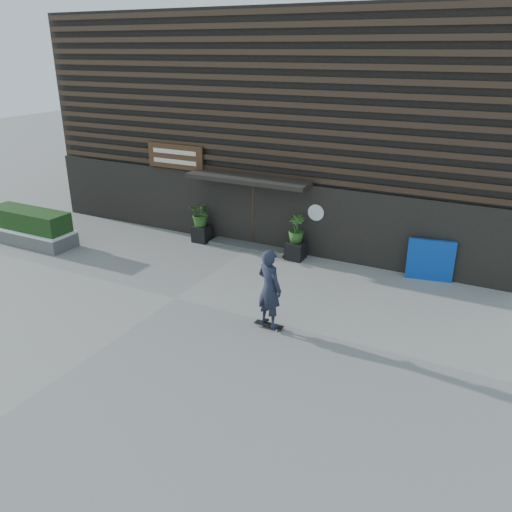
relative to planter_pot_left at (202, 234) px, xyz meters
The scene contains 12 objects.
ground 4.80m from the planter_pot_left, 66.64° to the right, with size 80.00×80.00×0.00m, color gray.
entrance_step 1.93m from the planter_pot_left, ahead, with size 3.00×0.80×0.12m, color #4B4B48.
planter_pot_left is the anchor object (origin of this frame).
bamboo_left 0.78m from the planter_pot_left, ahead, with size 0.86×0.75×0.96m, color #2D591E.
planter_pot_right 3.80m from the planter_pot_left, ahead, with size 0.60×0.60×0.60m, color black.
bamboo_right 3.88m from the planter_pot_left, ahead, with size 0.54×0.54×0.96m, color #2D591E.
raised_bed 6.29m from the planter_pot_left, 150.98° to the right, with size 3.50×1.20×0.50m, color #50504D.
snow_layer 6.30m from the planter_pot_left, 150.98° to the right, with size 3.50×1.20×0.08m, color white.
hedge 6.32m from the planter_pot_left, 150.98° to the right, with size 3.30×1.00×0.70m, color #173513.
blue_tarp 8.19m from the planter_pot_left, ahead, with size 1.41×0.12×1.32m, color #0C38A7.
building 6.94m from the planter_pot_left, 71.14° to the left, with size 18.00×11.00×8.00m.
skateboarder 6.93m from the planter_pot_left, 42.72° to the right, with size 0.88×0.72×2.16m.
Camera 1 is at (8.27, -10.94, 6.77)m, focal length 36.44 mm.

